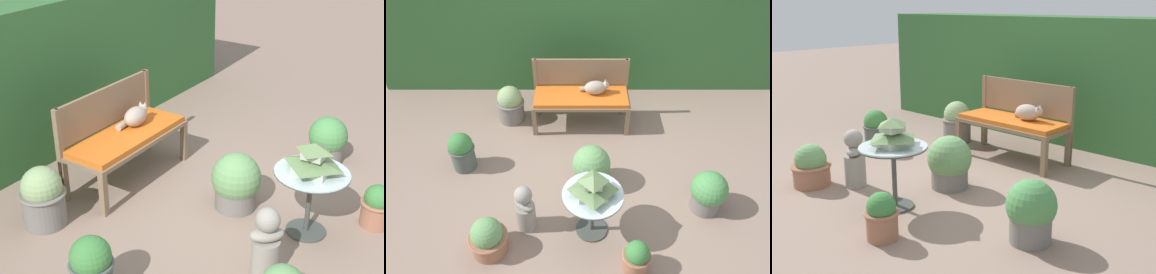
% 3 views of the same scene
% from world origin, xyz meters
% --- Properties ---
extents(ground, '(30.00, 30.00, 0.00)m').
position_xyz_m(ground, '(0.00, 0.00, 0.00)').
color(ground, gray).
extents(foliage_hedge_back, '(6.40, 0.96, 1.66)m').
position_xyz_m(foliage_hedge_back, '(0.00, 2.51, 0.83)').
color(foliage_hedge_back, '#336633').
rests_on(foliage_hedge_back, ground).
extents(garden_bench, '(1.35, 0.54, 0.51)m').
position_xyz_m(garden_bench, '(-0.00, 1.13, 0.44)').
color(garden_bench, '#7F664C').
rests_on(garden_bench, ground).
extents(bench_backrest, '(1.35, 0.06, 0.93)m').
position_xyz_m(bench_backrest, '(-0.00, 1.38, 0.66)').
color(bench_backrest, '#7F664C').
rests_on(bench_backrest, ground).
extents(cat, '(0.41, 0.23, 0.20)m').
position_xyz_m(cat, '(0.20, 1.17, 0.60)').
color(cat, '#A89989').
rests_on(cat, garden_bench).
extents(patio_table, '(0.62, 0.62, 0.59)m').
position_xyz_m(patio_table, '(0.10, -0.74, 0.46)').
color(patio_table, '#424742').
rests_on(patio_table, ground).
extents(pagoda_birdhouse, '(0.37, 0.37, 0.26)m').
position_xyz_m(pagoda_birdhouse, '(0.10, -0.74, 0.70)').
color(pagoda_birdhouse, '#B2BCA8').
rests_on(pagoda_birdhouse, patio_table).
extents(garden_bust, '(0.30, 0.29, 0.60)m').
position_xyz_m(garden_bust, '(-0.61, -0.69, 0.29)').
color(garden_bust, gray).
rests_on(garden_bust, ground).
extents(potted_plant_patio_mid, '(0.33, 0.33, 0.52)m').
position_xyz_m(potted_plant_patio_mid, '(-1.50, 0.24, 0.27)').
color(potted_plant_patio_mid, '#4C5651').
rests_on(potted_plant_patio_mid, ground).
extents(potted_plant_path_edge, '(0.29, 0.29, 0.40)m').
position_xyz_m(potted_plant_path_edge, '(0.53, -1.20, 0.19)').
color(potted_plant_path_edge, '#9E664C').
rests_on(potted_plant_path_edge, ground).
extents(potted_plant_table_near, '(0.41, 0.41, 0.44)m').
position_xyz_m(potted_plant_table_near, '(-0.96, -0.98, 0.20)').
color(potted_plant_table_near, '#9E664C').
rests_on(potted_plant_table_near, ground).
extents(potted_plant_bench_left, '(0.46, 0.46, 0.54)m').
position_xyz_m(potted_plant_bench_left, '(0.11, -0.04, 0.26)').
color(potted_plant_bench_left, slate).
rests_on(potted_plant_bench_left, ground).
extents(potted_plant_bench_right, '(0.41, 0.41, 0.56)m').
position_xyz_m(potted_plant_bench_right, '(-1.03, 1.24, 0.27)').
color(potted_plant_bench_right, slate).
rests_on(potted_plant_bench_right, ground).
extents(potted_plant_table_far, '(0.41, 0.41, 0.52)m').
position_xyz_m(potted_plant_table_far, '(1.41, -0.43, 0.26)').
color(potted_plant_table_far, slate).
rests_on(potted_plant_table_far, ground).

